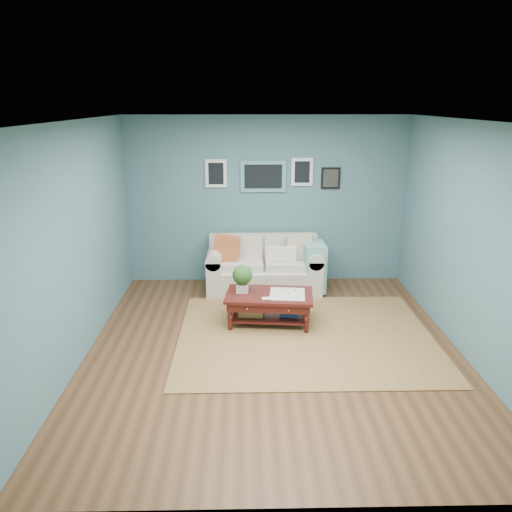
{
  "coord_description": "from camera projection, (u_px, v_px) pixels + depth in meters",
  "views": [
    {
      "loc": [
        -0.33,
        -5.48,
        2.9
      ],
      "look_at": [
        -0.19,
        1.0,
        0.88
      ],
      "focal_mm": 35.0,
      "sensor_mm": 36.0,
      "label": 1
    }
  ],
  "objects": [
    {
      "name": "room_shell",
      "position": [
        275.0,
        241.0,
        5.75
      ],
      "size": [
        5.0,
        5.02,
        2.7
      ],
      "color": "brown",
      "rests_on": "ground"
    },
    {
      "name": "loveseat",
      "position": [
        269.0,
        267.0,
        7.92
      ],
      "size": [
        1.83,
        0.83,
        0.94
      ],
      "color": "beige",
      "rests_on": "ground"
    },
    {
      "name": "area_rug",
      "position": [
        305.0,
        336.0,
        6.42
      ],
      "size": [
        3.25,
        2.6,
        0.01
      ],
      "primitive_type": "cube",
      "color": "brown",
      "rests_on": "ground"
    },
    {
      "name": "coffee_table",
      "position": [
        265.0,
        299.0,
        6.7
      ],
      "size": [
        1.22,
        0.79,
        0.81
      ],
      "rotation": [
        0.0,
        0.0,
        -0.1
      ],
      "color": "black",
      "rests_on": "ground"
    }
  ]
}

